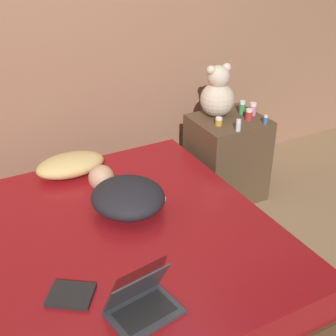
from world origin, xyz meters
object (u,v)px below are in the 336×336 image
bottle_red (249,115)px  teddy_bear (218,94)px  person_lying (125,195)px  bottle_amber (219,121)px  book (71,295)px  laptop (142,304)px  bottle_clear (238,125)px  pillow (71,165)px  bottle_green (242,108)px  bottle_blue (266,120)px  bottle_pink (253,109)px

bottle_red → teddy_bear: bearing=132.2°
person_lying → bottle_amber: bearing=11.9°
bottle_amber → book: bearing=-146.7°
laptop → bottle_clear: 1.61m
pillow → bottle_green: (1.33, -0.08, 0.18)m
person_lying → bottle_red: bearing=6.2°
laptop → book: 0.34m
bottle_red → bottle_amber: size_ratio=1.48×
pillow → bottle_blue: bearing=-12.9°
bottle_amber → bottle_clear: (0.07, -0.14, 0.01)m
teddy_bear → bottle_green: size_ratio=3.78×
person_lying → bottle_blue: (1.20, 0.22, 0.15)m
laptop → bottle_green: bearing=32.1°
bottle_green → bottle_blue: bottle_green is taller
bottle_amber → bottle_pink: size_ratio=0.61×
bottle_amber → bottle_pink: bottle_pink is taller
person_lying → pillow: bearing=96.5°
laptop → bottle_blue: 1.80m
bottle_green → book: 1.99m
bottle_blue → book: bottle_blue is taller
person_lying → bottle_green: bottle_green is taller
bottle_blue → bottle_green: bearing=99.0°
bottle_green → bottle_pink: bearing=-40.3°
pillow → bottle_pink: bottle_pink is taller
person_lying → laptop: laptop is taller
teddy_bear → book: (-1.50, -1.08, -0.36)m
bottle_blue → bottle_clear: bottle_clear is taller
bottle_clear → pillow: bearing=164.4°
book → bottle_green: bearing=31.2°
bottle_blue → bottle_red: 0.13m
pillow → bottle_amber: (1.06, -0.17, 0.16)m
laptop → bottle_red: 1.83m
bottle_green → bottle_pink: bottle_green is taller
bottle_pink → bottle_green: bearing=139.7°
pillow → teddy_bear: size_ratio=1.17×
bottle_red → bottle_amber: 0.25m
pillow → teddy_bear: bearing=-0.8°
person_lying → teddy_bear: size_ratio=1.61×
person_lying → bottle_green: (1.17, 0.46, 0.17)m
bottle_blue → book: bearing=-155.5°
teddy_bear → bottle_blue: (0.22, -0.30, -0.14)m
person_lying → bottle_clear: 1.00m
laptop → bottle_pink: bottle_pink is taller
bottle_pink → book: bottle_pink is taller
book → teddy_bear: bearing=35.8°
laptop → bottle_green: (1.44, 1.26, 0.20)m
person_lying → bottle_pink: bottle_pink is taller
book → bottle_amber: bearing=33.3°
pillow → bottle_clear: (1.13, -0.31, 0.17)m
bottle_pink → pillow: bearing=174.6°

